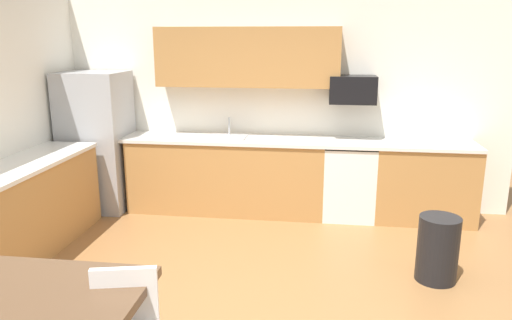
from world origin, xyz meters
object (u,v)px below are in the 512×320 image
at_px(trash_bin, 438,249).
at_px(refrigerator, 97,141).
at_px(microwave, 353,89).
at_px(dining_table, 16,304).
at_px(oven_range, 349,180).

bearing_deg(trash_bin, refrigerator, 159.22).
height_order(refrigerator, microwave, refrigerator).
relative_size(microwave, dining_table, 0.39).
bearing_deg(microwave, refrigerator, -176.71).
height_order(microwave, trash_bin, microwave).
bearing_deg(microwave, oven_range, -90.00).
height_order(oven_range, dining_table, oven_range).
relative_size(refrigerator, oven_range, 1.89).
bearing_deg(oven_range, refrigerator, -178.54).
distance_m(refrigerator, microwave, 3.21).
xyz_separation_m(oven_range, microwave, (0.00, 0.10, 1.08)).
xyz_separation_m(refrigerator, dining_table, (1.12, -3.41, -0.18)).
height_order(refrigerator, trash_bin, refrigerator).
bearing_deg(dining_table, trash_bin, 35.58).
xyz_separation_m(microwave, trash_bin, (0.72, -1.64, -1.24)).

